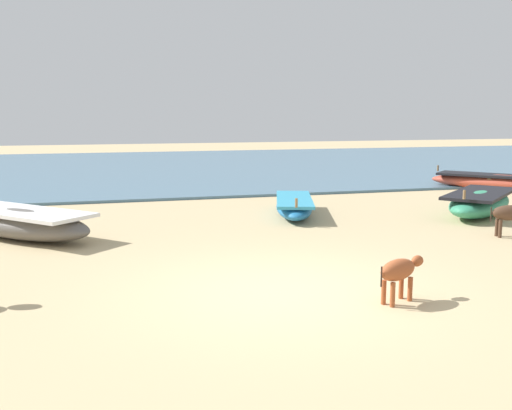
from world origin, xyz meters
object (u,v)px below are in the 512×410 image
Objects in this scene: fishing_boat_0 at (21,223)px; fishing_boat_5 at (294,206)px; fishing_boat_2 at (503,182)px; fishing_boat_6 at (480,202)px; calf_far_dark at (511,214)px; calf_near_rust at (399,271)px.

fishing_boat_0 is 1.08× the size of fishing_boat_5.
fishing_boat_6 is (-3.53, -3.62, 0.03)m from fishing_boat_2.
fishing_boat_0 is 14.30m from fishing_boat_2.
calf_far_dark is at bearing 102.20° from fishing_boat_2.
fishing_boat_6 reaches higher than calf_near_rust.
calf_far_dark is (-0.98, -2.31, 0.15)m from fishing_boat_6.
fishing_boat_5 is 3.68× the size of calf_near_rust.
fishing_boat_0 is at bearing 63.29° from fishing_boat_2.
calf_far_dark is (-4.50, -5.94, 0.18)m from fishing_boat_2.
fishing_boat_0 is at bearing 179.32° from calf_far_dark.
calf_near_rust is (-0.85, -6.56, 0.19)m from fishing_boat_5.
fishing_boat_6 is at bearing -134.86° from fishing_boat_0.
fishing_boat_6 reaches higher than fishing_boat_2.
calf_near_rust is at bearing 179.23° from fishing_boat_0.
fishing_boat_2 reaches higher than calf_far_dark.
fishing_boat_5 is at bearing 57.84° from calf_near_rust.
fishing_boat_0 reaches higher than fishing_boat_2.
fishing_boat_0 is 3.50× the size of calf_far_dark.
fishing_boat_2 is 5.06m from fishing_boat_6.
fishing_boat_2 reaches higher than calf_near_rust.
calf_far_dark is at bearing 26.51° from fishing_boat_6.
fishing_boat_5 is at bearing 66.64° from fishing_boat_2.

